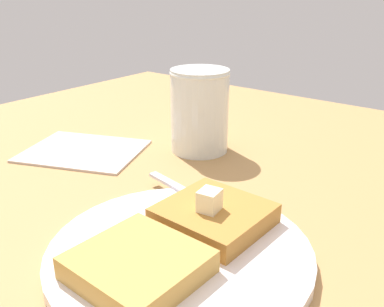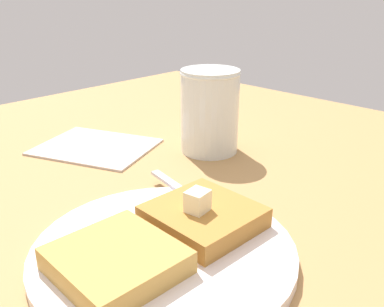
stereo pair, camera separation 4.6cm
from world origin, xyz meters
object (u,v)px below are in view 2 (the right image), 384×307
(plate, at_px, (164,251))
(syrup_jar, at_px, (210,114))
(napkin, at_px, (96,147))
(fork, at_px, (200,203))

(plate, xyz_separation_m, syrup_jar, (-0.21, -0.14, 0.05))
(syrup_jar, bearing_deg, napkin, -48.84)
(syrup_jar, relative_size, napkin, 0.73)
(plate, bearing_deg, syrup_jar, -146.57)
(fork, height_order, syrup_jar, syrup_jar)
(fork, height_order, napkin, fork)
(fork, xyz_separation_m, napkin, (-0.03, -0.23, -0.01))
(plate, distance_m, fork, 0.08)
(fork, relative_size, syrup_jar, 1.43)
(plate, height_order, syrup_jar, syrup_jar)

